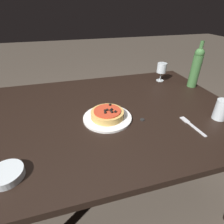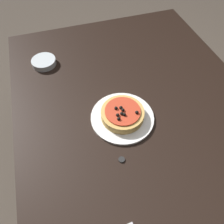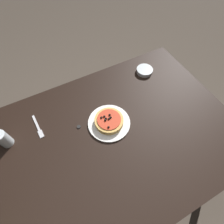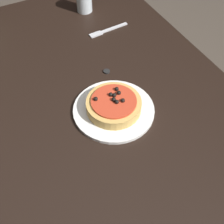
# 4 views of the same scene
# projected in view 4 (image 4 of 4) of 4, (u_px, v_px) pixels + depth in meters

# --- Properties ---
(ground_plane) EXTENTS (14.00, 14.00, 0.00)m
(ground_plane) POSITION_uv_depth(u_px,v_px,m) (95.00, 207.00, 1.57)
(ground_plane) COLOR #4C4238
(dining_table) EXTENTS (1.56, 1.08, 0.72)m
(dining_table) POSITION_uv_depth(u_px,v_px,m) (87.00, 129.00, 1.07)
(dining_table) COLOR black
(dining_table) RESTS_ON ground_plane
(dinner_plate) EXTENTS (0.27, 0.27, 0.01)m
(dinner_plate) POSITION_uv_depth(u_px,v_px,m) (114.00, 110.00, 1.03)
(dinner_plate) COLOR white
(dinner_plate) RESTS_ON dining_table
(pizza) EXTENTS (0.18, 0.18, 0.05)m
(pizza) POSITION_uv_depth(u_px,v_px,m) (114.00, 105.00, 1.01)
(pizza) COLOR tan
(pizza) RESTS_ON dinner_plate
(fork) EXTENTS (0.03, 0.18, 0.00)m
(fork) POSITION_uv_depth(u_px,v_px,m) (106.00, 31.00, 1.32)
(fork) COLOR silver
(fork) RESTS_ON dining_table
(bottle_cap) EXTENTS (0.02, 0.02, 0.01)m
(bottle_cap) POSITION_uv_depth(u_px,v_px,m) (107.00, 71.00, 1.15)
(bottle_cap) COLOR black
(bottle_cap) RESTS_ON dining_table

